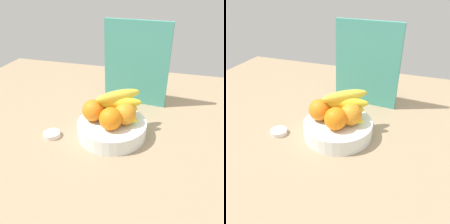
% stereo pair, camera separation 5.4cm
% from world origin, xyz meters
% --- Properties ---
extents(ground_plane, '(1.80, 1.40, 0.03)m').
position_xyz_m(ground_plane, '(0.00, 0.00, -0.01)').
color(ground_plane, tan).
extents(fruit_bowl, '(0.25, 0.25, 0.06)m').
position_xyz_m(fruit_bowl, '(-0.02, -0.01, 0.03)').
color(fruit_bowl, white).
rests_on(fruit_bowl, ground_plane).
extents(orange_front_left, '(0.08, 0.08, 0.08)m').
position_xyz_m(orange_front_left, '(-0.02, -0.05, 0.10)').
color(orange_front_left, orange).
rests_on(orange_front_left, fruit_bowl).
extents(orange_front_right, '(0.08, 0.08, 0.08)m').
position_xyz_m(orange_front_right, '(0.02, -0.01, 0.10)').
color(orange_front_right, orange).
rests_on(orange_front_right, fruit_bowl).
extents(orange_center, '(0.08, 0.08, 0.08)m').
position_xyz_m(orange_center, '(-0.03, 0.04, 0.10)').
color(orange_center, orange).
rests_on(orange_center, fruit_bowl).
extents(orange_back_left, '(0.08, 0.08, 0.08)m').
position_xyz_m(orange_back_left, '(-0.09, -0.01, 0.10)').
color(orange_back_left, orange).
rests_on(orange_back_left, fruit_bowl).
extents(banana_bunch, '(0.19, 0.14, 0.11)m').
position_xyz_m(banana_bunch, '(-0.01, 0.03, 0.11)').
color(banana_bunch, yellow).
rests_on(banana_bunch, fruit_bowl).
extents(cutting_board, '(0.28, 0.04, 0.36)m').
position_xyz_m(cutting_board, '(0.01, 0.27, 0.18)').
color(cutting_board, teal).
rests_on(cutting_board, ground_plane).
extents(jar_lid, '(0.06, 0.06, 0.02)m').
position_xyz_m(jar_lid, '(-0.23, -0.08, 0.01)').
color(jar_lid, silver).
rests_on(jar_lid, ground_plane).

